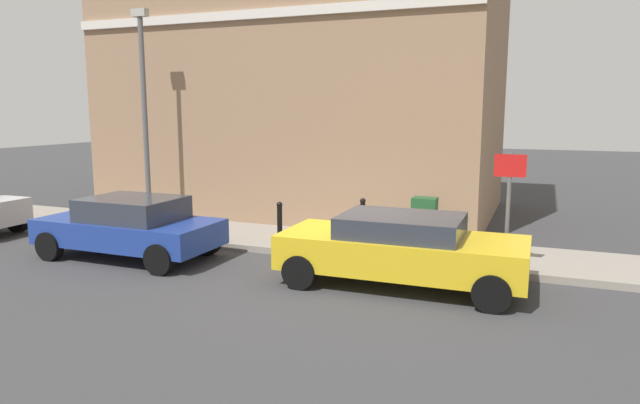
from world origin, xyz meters
TOP-DOWN VIEW (x-y plane):
  - ground at (0.00, 0.00)m, footprint 80.00×80.00m
  - sidewalk at (2.01, 6.00)m, footprint 2.38×30.00m
  - corner_building at (6.82, 3.82)m, footprint 7.34×11.63m
  - car_yellow at (-0.36, -1.02)m, footprint 1.99×4.52m
  - car_blue at (-0.59, 5.05)m, footprint 1.95×4.05m
  - utility_cabinet at (2.21, -0.93)m, footprint 0.46×0.61m
  - bollard_near_cabinet at (2.31, 0.57)m, footprint 0.14×0.14m
  - bollard_far_kerb at (1.07, 2.18)m, footprint 0.14×0.14m
  - street_sign at (1.07, -2.79)m, footprint 0.08×0.60m
  - lamppost at (2.11, 6.68)m, footprint 0.20×0.44m

SIDE VIEW (x-z plane):
  - ground at x=0.00m, z-range 0.00..0.00m
  - sidewalk at x=2.01m, z-range 0.00..0.15m
  - utility_cabinet at x=2.21m, z-range 0.11..1.26m
  - bollard_near_cabinet at x=2.31m, z-range 0.19..1.22m
  - bollard_far_kerb at x=1.07m, z-range 0.19..1.22m
  - car_blue at x=-0.59m, z-range 0.04..1.40m
  - car_yellow at x=-0.36m, z-range 0.05..1.40m
  - street_sign at x=1.07m, z-range 0.51..2.81m
  - lamppost at x=2.11m, z-range 0.44..6.16m
  - corner_building at x=6.82m, z-range 0.00..9.44m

